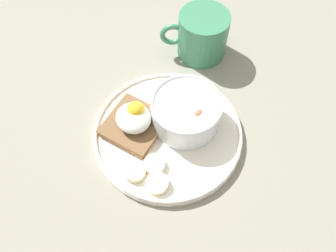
# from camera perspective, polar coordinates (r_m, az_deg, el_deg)

# --- Properties ---
(ground_plane) EXTENTS (1.20, 1.20, 0.02)m
(ground_plane) POSITION_cam_1_polar(r_m,az_deg,el_deg) (0.57, 0.00, -2.06)
(ground_plane) COLOR gray
(ground_plane) RESTS_ON ground
(plate) EXTENTS (0.25, 0.25, 0.02)m
(plate) POSITION_cam_1_polar(r_m,az_deg,el_deg) (0.55, 0.00, -1.17)
(plate) COLOR white
(plate) RESTS_ON ground_plane
(oatmeal_bowl) EXTENTS (0.12, 0.12, 0.06)m
(oatmeal_bowl) POSITION_cam_1_polar(r_m,az_deg,el_deg) (0.54, 3.18, 2.52)
(oatmeal_bowl) COLOR white
(oatmeal_bowl) RESTS_ON plate
(toast_slice) EXTENTS (0.11, 0.11, 0.01)m
(toast_slice) POSITION_cam_1_polar(r_m,az_deg,el_deg) (0.55, -5.87, 0.21)
(toast_slice) COLOR brown
(toast_slice) RESTS_ON plate
(poached_egg) EXTENTS (0.06, 0.06, 0.04)m
(poached_egg) POSITION_cam_1_polar(r_m,az_deg,el_deg) (0.53, -5.97, 1.66)
(poached_egg) COLOR white
(poached_egg) RESTS_ON toast_slice
(banana_slice_front) EXTENTS (0.04, 0.04, 0.02)m
(banana_slice_front) POSITION_cam_1_polar(r_m,az_deg,el_deg) (0.52, -2.41, -6.69)
(banana_slice_front) COLOR #F1EABD
(banana_slice_front) RESTS_ON plate
(banana_slice_left) EXTENTS (0.05, 0.05, 0.01)m
(banana_slice_left) POSITION_cam_1_polar(r_m,az_deg,el_deg) (0.50, -1.88, -9.99)
(banana_slice_left) COLOR beige
(banana_slice_left) RESTS_ON plate
(banana_slice_back) EXTENTS (0.04, 0.04, 0.01)m
(banana_slice_back) POSITION_cam_1_polar(r_m,az_deg,el_deg) (0.51, -5.76, -8.00)
(banana_slice_back) COLOR beige
(banana_slice_back) RESTS_ON plate
(coffee_mug) EXTENTS (0.11, 0.11, 0.09)m
(coffee_mug) POSITION_cam_1_polar(r_m,az_deg,el_deg) (0.65, 5.93, 15.54)
(coffee_mug) COLOR #3C835E
(coffee_mug) RESTS_ON ground_plane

